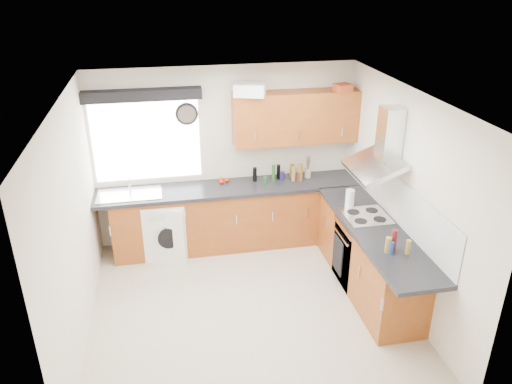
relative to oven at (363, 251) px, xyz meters
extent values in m
plane|color=beige|center=(-1.50, -0.30, -0.42)|extent=(3.60, 3.60, 0.00)
cube|color=white|center=(-1.50, -0.30, 2.08)|extent=(3.60, 3.60, 0.02)
cube|color=silver|center=(-1.50, 1.50, 0.82)|extent=(3.60, 0.02, 2.50)
cube|color=silver|center=(-1.50, -2.10, 0.82)|extent=(3.60, 0.02, 2.50)
cube|color=silver|center=(-3.30, -0.30, 0.82)|extent=(0.02, 3.60, 2.50)
cube|color=silver|center=(0.30, -0.30, 0.82)|extent=(0.02, 3.60, 2.50)
cube|color=white|center=(-2.55, 1.49, 1.12)|extent=(1.40, 0.02, 1.10)
cube|color=black|center=(-2.55, 1.40, 1.76)|extent=(1.50, 0.18, 0.14)
cube|color=white|center=(0.29, 0.00, 0.75)|extent=(0.01, 3.00, 0.54)
cube|color=brown|center=(-1.60, 1.21, 0.01)|extent=(3.00, 0.58, 0.86)
cube|color=brown|center=(0.00, 1.20, 0.01)|extent=(0.60, 0.60, 0.86)
cube|color=brown|center=(0.01, -0.15, 0.01)|extent=(0.58, 2.10, 0.86)
cube|color=black|center=(-1.50, 1.20, 0.46)|extent=(3.60, 0.62, 0.05)
cube|color=black|center=(0.00, -0.30, 0.46)|extent=(0.62, 2.42, 0.05)
cube|color=black|center=(0.00, 0.00, 0.00)|extent=(0.56, 0.58, 0.85)
cube|color=silver|center=(0.00, 0.00, 0.49)|extent=(0.52, 0.52, 0.01)
cube|color=brown|center=(-0.55, 1.32, 1.38)|extent=(1.70, 0.35, 0.70)
cube|color=white|center=(-2.36, 1.10, -0.02)|extent=(0.67, 0.66, 0.80)
cylinder|color=black|center=(-2.00, 1.46, 1.46)|extent=(0.30, 0.04, 0.30)
cube|color=white|center=(-1.20, 1.22, 1.81)|extent=(0.45, 0.39, 0.16)
cube|color=#AB401D|center=(0.05, 1.22, 1.77)|extent=(0.25, 0.22, 0.10)
cylinder|color=tan|center=(-0.35, 1.31, 0.55)|extent=(0.11, 0.11, 0.13)
cylinder|color=white|center=(-0.11, 0.28, 0.60)|extent=(0.14, 0.14, 0.24)
cylinder|color=navy|center=(-0.73, 1.30, 0.54)|extent=(0.07, 0.07, 0.12)
cylinder|color=#1D511E|center=(-0.99, 1.21, 0.53)|extent=(0.05, 0.05, 0.09)
cylinder|color=brown|center=(-0.57, 1.35, 0.58)|extent=(0.07, 0.07, 0.19)
cylinder|color=brown|center=(-0.49, 1.22, 0.61)|extent=(0.07, 0.07, 0.24)
cylinder|color=black|center=(-1.12, 1.32, 0.59)|extent=(0.06, 0.06, 0.20)
cylinder|color=#23551E|center=(-0.86, 1.27, 0.61)|extent=(0.05, 0.05, 0.24)
cylinder|color=black|center=(-0.77, 1.33, 0.59)|extent=(0.05, 0.05, 0.21)
cylinder|color=olive|center=(-0.58, 1.22, 0.59)|extent=(0.06, 0.06, 0.21)
cylinder|color=#561E22|center=(-0.51, 1.21, 0.55)|extent=(0.06, 0.06, 0.13)
cylinder|color=olive|center=(-0.10, -0.81, 0.57)|extent=(0.07, 0.07, 0.18)
cylinder|color=#5D1318|center=(-0.03, -0.79, 0.61)|extent=(0.06, 0.06, 0.25)
cylinder|color=navy|center=(-0.08, -0.85, 0.56)|extent=(0.05, 0.05, 0.14)
cylinder|color=olive|center=(0.09, -0.88, 0.57)|extent=(0.05, 0.05, 0.16)
camera|label=1|loc=(-2.34, -4.98, 3.27)|focal=35.00mm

